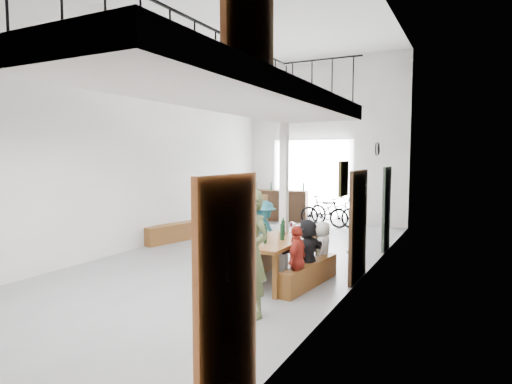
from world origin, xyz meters
The scene contains 24 objects.
floor centered at (0.00, 0.00, 0.00)m, with size 12.00×12.00×0.00m, color slate.
room_walls centered at (0.00, 0.00, 3.55)m, with size 12.00×12.00×12.00m.
gateway_portal centered at (-0.40, 5.94, 1.40)m, with size 2.80×0.08×2.80m, color white.
right_wall_decor centered at (2.70, -1.87, 1.74)m, with size 0.07×8.28×5.07m.
balcony centered at (1.98, -3.13, 2.96)m, with size 1.52×5.62×4.00m.
tasting_table centered at (1.47, -1.02, 0.71)m, with size 0.95×2.18×0.79m.
bench_inner centered at (0.88, -0.93, 0.25)m, with size 0.35×2.20×0.51m, color brown.
bench_wall centered at (2.06, -1.07, 0.21)m, with size 0.23×1.79×0.41m, color brown.
tableware centered at (1.47, -1.08, 0.93)m, with size 0.60×1.50×0.35m.
side_bench centered at (-2.50, 0.95, 0.23)m, with size 0.36×1.67×0.47m, color brown.
oak_barrel centered at (-2.07, 5.40, 0.46)m, with size 0.63×0.63×0.93m.
serving_counter centered at (-1.51, 5.65, 0.53)m, with size 2.02×0.56×1.07m, color #3E2815.
counter_bottles centered at (-1.51, 5.65, 1.21)m, with size 1.76×0.30×0.28m.
guest_left_a centered at (0.67, -1.70, 0.66)m, with size 0.64×0.42×1.31m, color white.
guest_left_b centered at (0.79, -1.08, 0.59)m, with size 0.43×0.28×1.19m, color #256C7B.
guest_left_c centered at (0.67, -0.65, 0.57)m, with size 0.56×0.43×1.15m, color white.
guest_left_d centered at (0.68, -0.03, 0.66)m, with size 0.86×0.49×1.32m, color #256C7B.
guest_right_a centered at (2.02, -1.58, 0.57)m, with size 0.66×0.28×1.13m, color maroon.
guest_right_b centered at (1.99, -1.00, 0.58)m, with size 1.08×0.34×1.16m, color black.
guest_right_c centered at (2.04, -0.31, 0.51)m, with size 0.50×0.33×1.03m, color white.
host_standing centered at (1.79, -2.77, 0.90)m, with size 0.66×0.43×1.80m, color #444D2B.
potted_plant centered at (2.45, 0.57, 0.23)m, with size 0.41×0.36×0.46m, color #1B511B.
bicycle_near centered at (0.55, 5.38, 0.50)m, with size 0.66×1.90×1.00m, color black.
bicycle_far centered at (0.33, 5.01, 0.49)m, with size 0.46×1.64×0.99m, color black.
Camera 1 is at (4.53, -7.96, 2.25)m, focal length 30.00 mm.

